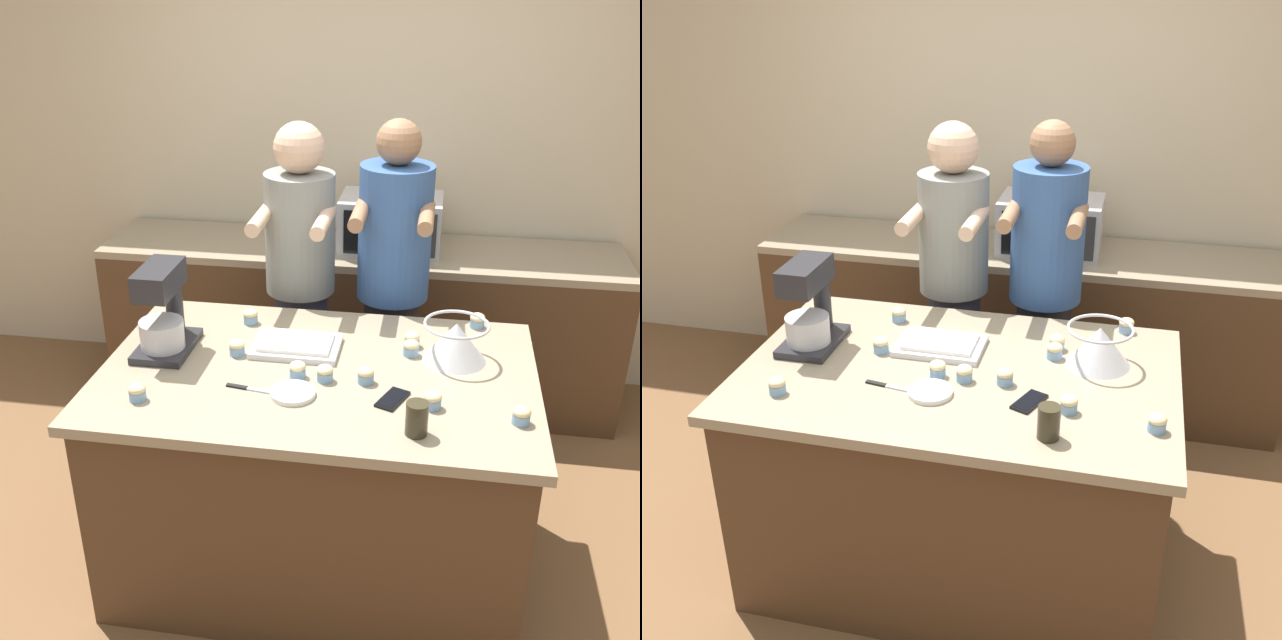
{
  "view_description": "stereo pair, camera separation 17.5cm",
  "coord_description": "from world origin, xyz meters",
  "views": [
    {
      "loc": [
        0.41,
        -2.4,
        2.27
      ],
      "look_at": [
        0.0,
        0.05,
        1.09
      ],
      "focal_mm": 42.0,
      "sensor_mm": 36.0,
      "label": 1
    },
    {
      "loc": [
        0.58,
        -2.37,
        2.27
      ],
      "look_at": [
        0.0,
        0.05,
        1.09
      ],
      "focal_mm": 42.0,
      "sensor_mm": 36.0,
      "label": 2
    }
  ],
  "objects": [
    {
      "name": "knife",
      "position": [
        -0.21,
        -0.18,
        0.91
      ],
      "size": [
        0.22,
        0.05,
        0.01
      ],
      "color": "#BCBCC1",
      "rests_on": "island_counter"
    },
    {
      "name": "cupcake_10",
      "position": [
        0.04,
        -0.08,
        0.94
      ],
      "size": [
        0.06,
        0.06,
        0.06
      ],
      "color": "#759EC6",
      "rests_on": "island_counter"
    },
    {
      "name": "cupcake_4",
      "position": [
        -0.34,
        0.35,
        0.94
      ],
      "size": [
        0.06,
        0.06,
        0.06
      ],
      "color": "#759EC6",
      "rests_on": "island_counter"
    },
    {
      "name": "person_right",
      "position": [
        0.22,
        0.78,
        0.89
      ],
      "size": [
        0.34,
        0.5,
        1.69
      ],
      "color": "#232328",
      "rests_on": "ground_plane"
    },
    {
      "name": "drinking_glass",
      "position": [
        0.38,
        -0.36,
        0.96
      ],
      "size": [
        0.07,
        0.07,
        0.11
      ],
      "color": "#332D1E",
      "rests_on": "island_counter"
    },
    {
      "name": "ground_plane",
      "position": [
        0.0,
        0.0,
        0.0
      ],
      "size": [
        16.0,
        16.0,
        0.0
      ],
      "primitive_type": "plane",
      "color": "brown"
    },
    {
      "name": "cupcake_8",
      "position": [
        -0.58,
        -0.31,
        0.94
      ],
      "size": [
        0.06,
        0.06,
        0.06
      ],
      "color": "#759EC6",
      "rests_on": "island_counter"
    },
    {
      "name": "cupcake_1",
      "position": [
        0.43,
        -0.2,
        0.94
      ],
      "size": [
        0.06,
        0.06,
        0.06
      ],
      "color": "#759EC6",
      "rests_on": "island_counter"
    },
    {
      "name": "back_counter",
      "position": [
        0.0,
        1.41,
        0.44
      ],
      "size": [
        2.8,
        0.6,
        0.89
      ],
      "color": "#4C331E",
      "rests_on": "ground_plane"
    },
    {
      "name": "cupcake_9",
      "position": [
        0.19,
        -0.07,
        0.94
      ],
      "size": [
        0.06,
        0.06,
        0.06
      ],
      "color": "#759EC6",
      "rests_on": "island_counter"
    },
    {
      "name": "mixing_bowl",
      "position": [
        0.5,
        0.16,
        0.99
      ],
      "size": [
        0.25,
        0.25,
        0.16
      ],
      "color": "#BCBCC1",
      "rests_on": "island_counter"
    },
    {
      "name": "cupcake_2",
      "position": [
        0.34,
        0.25,
        0.94
      ],
      "size": [
        0.06,
        0.06,
        0.06
      ],
      "color": "#759EC6",
      "rests_on": "island_counter"
    },
    {
      "name": "cupcake_3",
      "position": [
        -0.06,
        -0.07,
        0.94
      ],
      "size": [
        0.06,
        0.06,
        0.06
      ],
      "color": "#759EC6",
      "rests_on": "island_counter"
    },
    {
      "name": "baking_tray",
      "position": [
        -0.11,
        0.15,
        0.92
      ],
      "size": [
        0.34,
        0.23,
        0.04
      ],
      "color": "silver",
      "rests_on": "island_counter"
    },
    {
      "name": "person_left",
      "position": [
        -0.21,
        0.78,
        0.89
      ],
      "size": [
        0.34,
        0.5,
        1.67
      ],
      "color": "#33384C",
      "rests_on": "ground_plane"
    },
    {
      "name": "island_counter",
      "position": [
        0.0,
        0.0,
        0.46
      ],
      "size": [
        1.61,
        1.05,
        0.91
      ],
      "color": "#4C331E",
      "rests_on": "ground_plane"
    },
    {
      "name": "cupcake_5",
      "position": [
        0.33,
        0.17,
        0.94
      ],
      "size": [
        0.06,
        0.06,
        0.06
      ],
      "color": "#759EC6",
      "rests_on": "island_counter"
    },
    {
      "name": "stand_mixer",
      "position": [
        -0.61,
        0.06,
        1.06
      ],
      "size": [
        0.2,
        0.3,
        0.35
      ],
      "color": "#232328",
      "rests_on": "island_counter"
    },
    {
      "name": "small_plate",
      "position": [
        -0.06,
        -0.2,
        0.91
      ],
      "size": [
        0.16,
        0.16,
        0.02
      ],
      "color": "white",
      "rests_on": "island_counter"
    },
    {
      "name": "cupcake_6",
      "position": [
        -0.33,
        0.06,
        0.94
      ],
      "size": [
        0.06,
        0.06,
        0.06
      ],
      "color": "#759EC6",
      "rests_on": "island_counter"
    },
    {
      "name": "cell_phone",
      "position": [
        0.29,
        -0.17,
        0.91
      ],
      "size": [
        0.12,
        0.16,
        0.01
      ],
      "color": "black",
      "rests_on": "island_counter"
    },
    {
      "name": "cupcake_0",
      "position": [
        0.59,
        0.46,
        0.94
      ],
      "size": [
        0.06,
        0.06,
        0.06
      ],
      "color": "#759EC6",
      "rests_on": "island_counter"
    },
    {
      "name": "microwave_oven",
      "position": [
        0.16,
        1.4,
        1.03
      ],
      "size": [
        0.53,
        0.36,
        0.29
      ],
      "color": "#B7B7BC",
      "rests_on": "back_counter"
    },
    {
      "name": "cupcake_7",
      "position": [
        0.72,
        -0.25,
        0.94
      ],
      "size": [
        0.06,
        0.06,
        0.06
      ],
      "color": "#759EC6",
      "rests_on": "island_counter"
    },
    {
      "name": "back_wall",
      "position": [
        0.0,
        1.76,
        1.35
      ],
      "size": [
        10.0,
        0.06,
        2.7
      ],
      "color": "beige",
      "rests_on": "ground_plane"
    }
  ]
}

